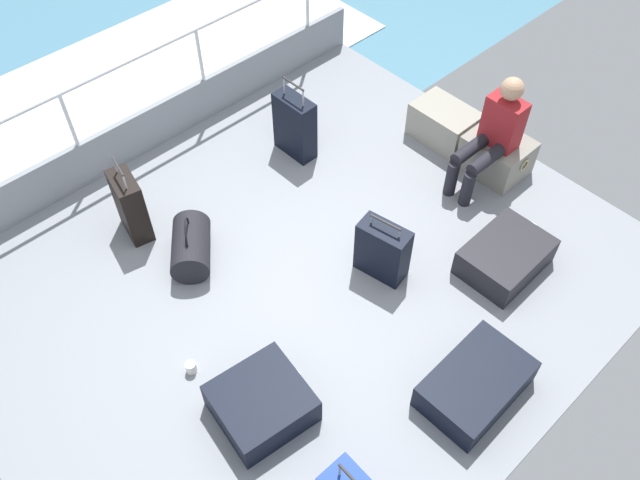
{
  "coord_description": "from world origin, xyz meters",
  "views": [
    {
      "loc": [
        2.49,
        -2.12,
        4.37
      ],
      "look_at": [
        -0.01,
        0.23,
        0.25
      ],
      "focal_mm": 36.75,
      "sensor_mm": 36.0,
      "label": 1
    }
  ],
  "objects_px": {
    "cargo_crate_1": "(497,155)",
    "suitcase_2": "(383,250)",
    "paper_cup": "(191,367)",
    "cargo_crate_0": "(444,124)",
    "suitcase_5": "(131,206)",
    "passenger_seated": "(493,133)",
    "suitcase_4": "(295,126)",
    "suitcase_6": "(505,257)",
    "suitcase_3": "(262,403)",
    "duffel_bag": "(191,247)",
    "suitcase_0": "(476,384)"
  },
  "relations": [
    {
      "from": "cargo_crate_0",
      "to": "paper_cup",
      "type": "distance_m",
      "value": 3.39
    },
    {
      "from": "cargo_crate_1",
      "to": "passenger_seated",
      "type": "distance_m",
      "value": 0.41
    },
    {
      "from": "suitcase_3",
      "to": "suitcase_4",
      "type": "distance_m",
      "value": 2.75
    },
    {
      "from": "suitcase_3",
      "to": "paper_cup",
      "type": "distance_m",
      "value": 0.64
    },
    {
      "from": "duffel_bag",
      "to": "suitcase_5",
      "type": "bearing_deg",
      "value": -164.49
    },
    {
      "from": "cargo_crate_1",
      "to": "duffel_bag",
      "type": "distance_m",
      "value": 2.94
    },
    {
      "from": "suitcase_2",
      "to": "suitcase_6",
      "type": "distance_m",
      "value": 1.04
    },
    {
      "from": "passenger_seated",
      "to": "cargo_crate_0",
      "type": "bearing_deg",
      "value": 165.44
    },
    {
      "from": "suitcase_0",
      "to": "suitcase_5",
      "type": "relative_size",
      "value": 1.05
    },
    {
      "from": "suitcase_4",
      "to": "suitcase_5",
      "type": "distance_m",
      "value": 1.71
    },
    {
      "from": "cargo_crate_0",
      "to": "suitcase_5",
      "type": "height_order",
      "value": "suitcase_5"
    },
    {
      "from": "cargo_crate_0",
      "to": "passenger_seated",
      "type": "height_order",
      "value": "passenger_seated"
    },
    {
      "from": "passenger_seated",
      "to": "suitcase_0",
      "type": "distance_m",
      "value": 2.28
    },
    {
      "from": "passenger_seated",
      "to": "suitcase_2",
      "type": "xyz_separation_m",
      "value": [
        0.1,
        -1.49,
        -0.29
      ]
    },
    {
      "from": "suitcase_6",
      "to": "paper_cup",
      "type": "xyz_separation_m",
      "value": [
        -0.99,
        -2.49,
        -0.08
      ]
    },
    {
      "from": "cargo_crate_1",
      "to": "suitcase_2",
      "type": "bearing_deg",
      "value": -86.63
    },
    {
      "from": "suitcase_4",
      "to": "duffel_bag",
      "type": "xyz_separation_m",
      "value": [
        0.41,
        -1.53,
        -0.15
      ]
    },
    {
      "from": "passenger_seated",
      "to": "cargo_crate_1",
      "type": "bearing_deg",
      "value": 90.0
    },
    {
      "from": "suitcase_3",
      "to": "suitcase_4",
      "type": "bearing_deg",
      "value": 133.22
    },
    {
      "from": "suitcase_0",
      "to": "suitcase_3",
      "type": "xyz_separation_m",
      "value": [
        -0.93,
        -1.21,
        0.01
      ]
    },
    {
      "from": "suitcase_0",
      "to": "paper_cup",
      "type": "distance_m",
      "value": 2.08
    },
    {
      "from": "passenger_seated",
      "to": "duffel_bag",
      "type": "xyz_separation_m",
      "value": [
        -1.07,
        -2.56,
        -0.39
      ]
    },
    {
      "from": "cargo_crate_0",
      "to": "suitcase_2",
      "type": "xyz_separation_m",
      "value": [
        0.72,
        -1.65,
        0.08
      ]
    },
    {
      "from": "suitcase_2",
      "to": "suitcase_4",
      "type": "distance_m",
      "value": 1.65
    },
    {
      "from": "suitcase_6",
      "to": "paper_cup",
      "type": "relative_size",
      "value": 7.36
    },
    {
      "from": "suitcase_3",
      "to": "duffel_bag",
      "type": "relative_size",
      "value": 1.1
    },
    {
      "from": "suitcase_2",
      "to": "suitcase_0",
      "type": "bearing_deg",
      "value": -14.64
    },
    {
      "from": "duffel_bag",
      "to": "cargo_crate_0",
      "type": "bearing_deg",
      "value": 80.68
    },
    {
      "from": "passenger_seated",
      "to": "duffel_bag",
      "type": "bearing_deg",
      "value": -112.73
    },
    {
      "from": "cargo_crate_1",
      "to": "suitcase_4",
      "type": "relative_size",
      "value": 0.75
    },
    {
      "from": "suitcase_0",
      "to": "cargo_crate_1",
      "type": "bearing_deg",
      "value": 123.7
    },
    {
      "from": "suitcase_3",
      "to": "cargo_crate_0",
      "type": "bearing_deg",
      "value": 107.78
    },
    {
      "from": "suitcase_2",
      "to": "suitcase_4",
      "type": "xyz_separation_m",
      "value": [
        -1.58,
        0.46,
        0.05
      ]
    },
    {
      "from": "suitcase_0",
      "to": "duffel_bag",
      "type": "height_order",
      "value": "duffel_bag"
    },
    {
      "from": "suitcase_5",
      "to": "suitcase_6",
      "type": "bearing_deg",
      "value": 39.51
    },
    {
      "from": "suitcase_3",
      "to": "suitcase_6",
      "type": "relative_size",
      "value": 0.94
    },
    {
      "from": "suitcase_2",
      "to": "suitcase_6",
      "type": "relative_size",
      "value": 0.83
    },
    {
      "from": "suitcase_6",
      "to": "cargo_crate_0",
      "type": "bearing_deg",
      "value": 147.96
    },
    {
      "from": "suitcase_4",
      "to": "duffel_bag",
      "type": "distance_m",
      "value": 1.59
    },
    {
      "from": "suitcase_2",
      "to": "duffel_bag",
      "type": "height_order",
      "value": "suitcase_2"
    },
    {
      "from": "duffel_bag",
      "to": "cargo_crate_1",
      "type": "bearing_deg",
      "value": 68.61
    },
    {
      "from": "suitcase_0",
      "to": "suitcase_2",
      "type": "relative_size",
      "value": 1.34
    },
    {
      "from": "cargo_crate_1",
      "to": "suitcase_6",
      "type": "xyz_separation_m",
      "value": [
        0.77,
        -0.89,
        -0.05
      ]
    },
    {
      "from": "suitcase_4",
      "to": "cargo_crate_0",
      "type": "bearing_deg",
      "value": 54.22
    },
    {
      "from": "suitcase_2",
      "to": "paper_cup",
      "type": "xyz_separation_m",
      "value": [
        -0.31,
        -1.71,
        -0.21
      ]
    },
    {
      "from": "cargo_crate_0",
      "to": "suitcase_6",
      "type": "relative_size",
      "value": 0.88
    },
    {
      "from": "suitcase_5",
      "to": "suitcase_4",
      "type": "bearing_deg",
      "value": 83.79
    },
    {
      "from": "cargo_crate_0",
      "to": "suitcase_5",
      "type": "relative_size",
      "value": 0.83
    },
    {
      "from": "cargo_crate_0",
      "to": "duffel_bag",
      "type": "relative_size",
      "value": 1.04
    },
    {
      "from": "cargo_crate_1",
      "to": "passenger_seated",
      "type": "relative_size",
      "value": 0.57
    }
  ]
}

